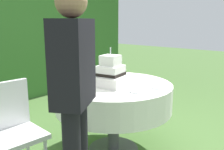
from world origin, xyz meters
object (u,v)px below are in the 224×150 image
(cake_table, at_px, (113,97))
(serving_plate_far, at_px, (135,92))
(garden_chair, at_px, (12,125))
(napkin_stack, at_px, (84,94))
(wedding_cake, at_px, (110,74))
(standing_person, at_px, (74,92))
(serving_plate_near, at_px, (157,88))

(cake_table, xyz_separation_m, serving_plate_far, (-0.12, -0.35, 0.15))
(garden_chair, bearing_deg, cake_table, -15.47)
(serving_plate_far, relative_size, napkin_stack, 0.82)
(wedding_cake, relative_size, napkin_stack, 3.12)
(serving_plate_far, relative_size, standing_person, 0.06)
(standing_person, bearing_deg, napkin_stack, 39.98)
(wedding_cake, xyz_separation_m, serving_plate_near, (0.21, -0.42, -0.11))
(napkin_stack, xyz_separation_m, garden_chair, (-0.52, 0.32, -0.21))
(wedding_cake, relative_size, serving_plate_near, 3.16)
(napkin_stack, bearing_deg, garden_chair, 148.23)
(wedding_cake, distance_m, serving_plate_near, 0.48)
(cake_table, distance_m, wedding_cake, 0.26)
(serving_plate_far, height_order, garden_chair, garden_chair)
(serving_plate_near, relative_size, standing_person, 0.08)
(garden_chair, xyz_separation_m, standing_person, (0.10, -0.68, 0.39))
(serving_plate_near, xyz_separation_m, garden_chair, (-1.12, 0.71, -0.21))
(serving_plate_near, height_order, standing_person, standing_person)
(cake_table, xyz_separation_m, standing_person, (-0.89, -0.41, 0.32))
(serving_plate_far, bearing_deg, serving_plate_near, -19.26)
(standing_person, bearing_deg, garden_chair, 98.11)
(serving_plate_far, xyz_separation_m, garden_chair, (-0.87, 0.62, -0.21))
(wedding_cake, distance_m, serving_plate_far, 0.35)
(wedding_cake, height_order, standing_person, standing_person)
(wedding_cake, bearing_deg, garden_chair, 162.36)
(serving_plate_far, xyz_separation_m, napkin_stack, (-0.35, 0.30, 0.00))
(serving_plate_far, distance_m, napkin_stack, 0.46)
(serving_plate_near, height_order, garden_chair, garden_chair)
(napkin_stack, height_order, standing_person, standing_person)
(cake_table, xyz_separation_m, wedding_cake, (-0.07, -0.02, 0.25))
(garden_chair, relative_size, standing_person, 0.56)
(serving_plate_near, bearing_deg, wedding_cake, 116.08)
(wedding_cake, distance_m, napkin_stack, 0.41)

